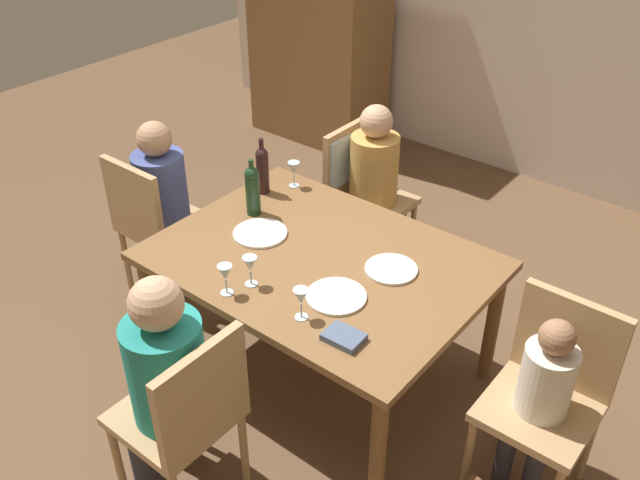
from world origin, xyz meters
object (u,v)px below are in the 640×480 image
chair_right_end (550,386)px  dinner_plate_guest_left (391,269)px  dining_table (320,270)px  dinner_plate_guest_right (336,296)px  wine_glass_near_right (301,298)px  person_man_bearded (166,195)px  chair_near (187,413)px  person_man_guest (377,178)px  person_woman_host (164,376)px  chair_far_left (357,178)px  armoire_cabinet (318,8)px  person_child_small (540,397)px  wine_bottle_tall_green (262,169)px  wine_bottle_dark_red (253,189)px  wine_glass_far (250,265)px  wine_glass_centre (294,169)px  chair_left_end (153,219)px  dinner_plate_host (260,233)px  wine_glass_near_left (225,274)px

chair_right_end → dinner_plate_guest_left: bearing=-2.6°
dining_table → dinner_plate_guest_right: bearing=-38.3°
chair_right_end → wine_glass_near_right: bearing=27.2°
person_man_bearded → dinner_plate_guest_left: (1.48, 0.10, 0.09)m
chair_near → person_man_guest: person_man_guest is taller
person_woman_host → dinner_plate_guest_left: person_woman_host is taller
dinner_plate_guest_right → chair_near: bearing=-102.1°
chair_far_left → armoire_cabinet: bearing=-134.3°
person_man_guest → person_man_bearded: bearing=-41.9°
person_man_bearded → person_child_small: 2.32m
person_man_guest → person_woman_host: bearing=8.9°
wine_glass_near_right → wine_bottle_tall_green: bearing=140.9°
wine_bottle_dark_red → wine_glass_near_right: 0.89m
dining_table → wine_bottle_tall_green: bearing=155.0°
dinner_plate_guest_left → person_man_guest: bearing=128.0°
wine_glass_far → dinner_plate_guest_left: (0.44, 0.48, -0.10)m
chair_right_end → person_woman_host: bearing=41.4°
person_man_guest → wine_glass_near_right: bearing=21.8°
wine_glass_centre → wine_glass_near_right: 1.15m
wine_glass_near_right → person_woman_host: bearing=-113.4°
chair_far_left → wine_glass_near_right: (0.69, -1.35, 0.24)m
wine_glass_centre → wine_bottle_tall_green: bearing=-119.6°
chair_left_end → wine_glass_near_right: bearing=-12.7°
chair_left_end → dinner_plate_host: size_ratio=3.35×
wine_bottle_tall_green → dinner_plate_guest_left: 0.99m
wine_glass_near_left → dinner_plate_host: bearing=115.3°
chair_right_end → dinner_plate_host: bearing=4.5°
chair_right_end → chair_near: bearing=44.2°
chair_far_left → wine_glass_centre: (-0.08, -0.50, 0.24)m
wine_glass_near_right → wine_glass_far: 0.33m
chair_left_end → person_man_guest: 1.34m
chair_near → wine_glass_near_left: (-0.24, 0.48, 0.30)m
armoire_cabinet → wine_bottle_dark_red: (1.35, -2.23, -0.22)m
wine_glass_near_left → dinner_plate_guest_left: (0.48, 0.60, -0.10)m
wine_glass_centre → dinner_plate_host: (0.19, -0.49, -0.10)m
dining_table → wine_glass_near_left: size_ratio=10.45×
wine_bottle_tall_green → dinner_plate_guest_left: bearing=-10.3°
armoire_cabinet → wine_glass_far: bearing=-56.7°
dinner_plate_host → dinner_plate_guest_left: 0.70m
chair_right_end → wine_glass_near_right: 1.10m
person_child_small → wine_glass_far: (-1.27, -0.34, 0.27)m
chair_right_end → armoire_cabinet: bearing=-36.4°
person_child_small → dinner_plate_host: person_child_small is taller
wine_glass_near_right → wine_glass_centre: bearing=132.0°
chair_near → wine_glass_near_left: chair_near is taller
dining_table → dinner_plate_guest_left: bearing=20.9°
chair_left_end → person_child_small: 2.32m
dining_table → wine_glass_far: (-0.11, -0.36, 0.18)m
chair_near → wine_glass_far: chair_near is taller
dining_table → chair_right_end: size_ratio=1.69×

